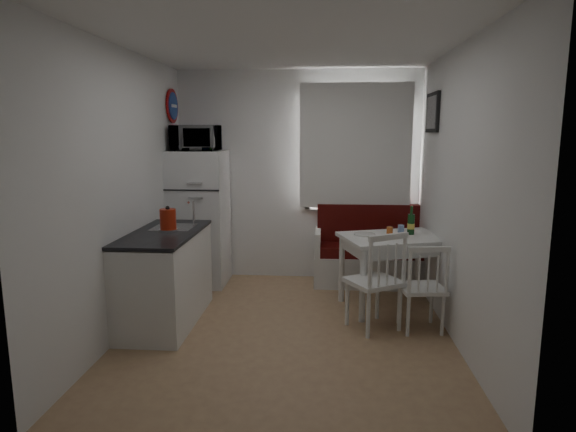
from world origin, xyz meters
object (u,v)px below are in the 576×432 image
object	(u,v)px
bench	(370,258)
fridge	(199,218)
kitchen_counter	(166,276)
chair_left	(375,271)
wine_bottle	(411,220)
dining_table	(393,244)
kettle	(168,220)
microwave	(196,138)
chair_right	(424,279)

from	to	relation	value
bench	fridge	world-z (taller)	fridge
kitchen_counter	bench	bearing A→B (deg)	32.90
bench	chair_left	bearing A→B (deg)	-93.36
kitchen_counter	chair_left	bearing A→B (deg)	-3.33
fridge	bench	bearing A→B (deg)	3.07
wine_bottle	chair_left	bearing A→B (deg)	-119.84
dining_table	chair_left	bearing A→B (deg)	-128.39
kettle	microwave	bearing A→B (deg)	91.43
dining_table	chair_right	bearing A→B (deg)	-91.70
wine_bottle	chair_right	bearing A→B (deg)	-90.00
kitchen_counter	chair_left	distance (m)	2.02
chair_left	fridge	xyz separation A→B (m)	(-1.99, 1.36, 0.23)
chair_left	chair_right	distance (m)	0.45
kitchen_counter	dining_table	world-z (taller)	kitchen_counter
chair_right	fridge	size ratio (longest dim) A/B	0.28
bench	kettle	world-z (taller)	kettle
kitchen_counter	fridge	bearing A→B (deg)	89.10
kettle	wine_bottle	bearing A→B (deg)	15.30
microwave	kettle	size ratio (longest dim) A/B	2.23
wine_bottle	kitchen_counter	bearing A→B (deg)	-165.12
microwave	wine_bottle	distance (m)	2.63
wine_bottle	kettle	bearing A→B (deg)	-164.70
wine_bottle	microwave	bearing A→B (deg)	167.39
chair_left	fridge	world-z (taller)	fridge
fridge	chair_left	bearing A→B (deg)	-34.38
kitchen_counter	fridge	world-z (taller)	fridge
kitchen_counter	bench	world-z (taller)	kitchen_counter
kitchen_counter	wine_bottle	size ratio (longest dim) A/B	4.34
wine_bottle	fridge	bearing A→B (deg)	166.28
fridge	microwave	world-z (taller)	microwave
chair_right	microwave	size ratio (longest dim) A/B	0.84
fridge	microwave	xyz separation A→B (m)	(0.00, -0.05, 0.96)
dining_table	chair_right	distance (m)	0.70
bench	chair_right	distance (m)	1.52
chair_left	microwave	bearing A→B (deg)	115.33
fridge	microwave	bearing A→B (deg)	-90.00
fridge	dining_table	bearing A→B (deg)	-17.20
chair_left	kettle	xyz separation A→B (m)	(-1.96, 0.11, 0.43)
chair_right	wine_bottle	size ratio (longest dim) A/B	1.49
kitchen_counter	chair_right	size ratio (longest dim) A/B	2.92
chair_left	chair_right	xyz separation A→B (m)	(0.44, 0.01, -0.07)
fridge	kitchen_counter	bearing A→B (deg)	-90.90
kitchen_counter	chair_right	bearing A→B (deg)	-2.47
kitchen_counter	microwave	xyz separation A→B (m)	(0.02, 1.19, 1.32)
chair_right	bench	bearing A→B (deg)	96.44
chair_right	microwave	xyz separation A→B (m)	(-2.43, 1.30, 1.26)
microwave	kitchen_counter	bearing A→B (deg)	-90.94
fridge	microwave	distance (m)	0.96
chair_right	kitchen_counter	bearing A→B (deg)	170.35
bench	wine_bottle	distance (m)	1.00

